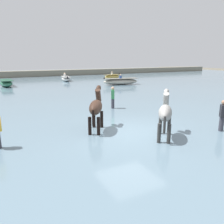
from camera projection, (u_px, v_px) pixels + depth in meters
ground_plane at (130, 138)px, 9.69m from camera, size 120.00×120.00×0.00m
water_surface at (66, 98)px, 18.29m from camera, size 90.00×90.00×0.26m
horse_lead_dark_bay at (96, 108)px, 9.60m from camera, size 1.34×1.85×2.14m
horse_trailing_grey at (165, 114)px, 8.70m from camera, size 1.54×1.68×2.12m
boat_mid_channel at (66, 79)px, 30.66m from camera, size 1.42×3.32×1.07m
boat_distant_east at (121, 81)px, 26.40m from camera, size 4.35×2.07×1.23m
boat_far_inshore at (112, 77)px, 34.14m from camera, size 2.92×1.48×1.07m
boat_near_starboard at (6, 83)px, 24.78m from camera, size 1.48×3.39×0.72m
person_onlooker_left at (222, 117)px, 9.62m from camera, size 0.36×0.38×1.63m
person_spectator_far at (113, 99)px, 13.97m from camera, size 0.32×0.38×1.63m
far_shoreline at (28, 74)px, 37.54m from camera, size 80.00×2.40×1.24m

